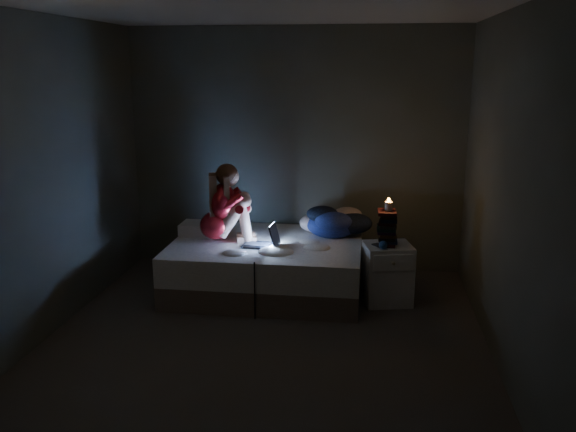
% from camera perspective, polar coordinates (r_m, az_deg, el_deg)
% --- Properties ---
extents(floor, '(3.60, 3.80, 0.02)m').
position_cam_1_polar(floor, '(5.05, -2.16, -11.74)').
color(floor, '#45403C').
rests_on(floor, ground).
extents(ceiling, '(3.60, 3.80, 0.02)m').
position_cam_1_polar(ceiling, '(4.55, -2.48, 19.40)').
color(ceiling, silver).
rests_on(ceiling, ground).
extents(wall_back, '(3.60, 0.02, 2.60)m').
position_cam_1_polar(wall_back, '(6.49, 0.66, 6.26)').
color(wall_back, '#3D4237').
rests_on(wall_back, ground).
extents(wall_front, '(3.60, 0.02, 2.60)m').
position_cam_1_polar(wall_front, '(2.82, -9.14, -4.51)').
color(wall_front, '#3D4237').
rests_on(wall_front, ground).
extents(wall_left, '(0.02, 3.80, 2.60)m').
position_cam_1_polar(wall_left, '(5.25, -22.18, 3.32)').
color(wall_left, '#3D4237').
rests_on(wall_left, ground).
extents(wall_right, '(0.02, 3.80, 2.60)m').
position_cam_1_polar(wall_right, '(4.66, 20.17, 2.24)').
color(wall_right, '#3D4237').
rests_on(wall_right, ground).
extents(bed, '(1.84, 1.38, 0.51)m').
position_cam_1_polar(bed, '(5.98, -2.00, -4.78)').
color(bed, '#BCB8B3').
rests_on(bed, ground).
extents(pillow, '(0.42, 0.30, 0.12)m').
position_cam_1_polar(pillow, '(6.19, -8.19, -1.20)').
color(pillow, white).
rests_on(pillow, bed).
extents(woman, '(0.55, 0.43, 0.78)m').
position_cam_1_polar(woman, '(5.84, -6.94, 1.24)').
color(woman, maroon).
rests_on(woman, bed).
extents(laptop, '(0.35, 0.26, 0.24)m').
position_cam_1_polar(laptop, '(5.71, -2.69, -1.76)').
color(laptop, black).
rests_on(laptop, bed).
extents(clothes_pile, '(0.59, 0.50, 0.32)m').
position_cam_1_polar(clothes_pile, '(6.08, 4.21, -0.40)').
color(clothes_pile, '#121F3E').
rests_on(clothes_pile, bed).
extents(nightstand, '(0.50, 0.47, 0.57)m').
position_cam_1_polar(nightstand, '(5.74, 9.43, -5.44)').
color(nightstand, silver).
rests_on(nightstand, ground).
extents(book_stack, '(0.19, 0.25, 0.33)m').
position_cam_1_polar(book_stack, '(5.62, 9.47, -1.09)').
color(book_stack, black).
rests_on(book_stack, nightstand).
extents(candle, '(0.07, 0.07, 0.08)m').
position_cam_1_polar(candle, '(5.57, 9.56, 0.93)').
color(candle, beige).
rests_on(candle, book_stack).
extents(phone, '(0.12, 0.16, 0.01)m').
position_cam_1_polar(phone, '(5.61, 8.54, -2.74)').
color(phone, black).
rests_on(phone, nightstand).
extents(blue_orb, '(0.08, 0.08, 0.08)m').
position_cam_1_polar(blue_orb, '(5.51, 8.72, -2.70)').
color(blue_orb, navy).
rests_on(blue_orb, nightstand).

